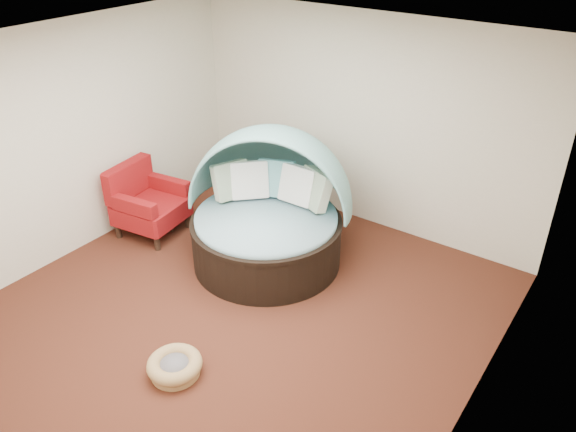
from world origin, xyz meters
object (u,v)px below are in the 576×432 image
Objects in this scene: canopy_daybed at (268,203)px; pet_basket at (175,366)px; side_table at (169,205)px; red_armchair at (147,202)px.

pet_basket is at bearing -99.81° from canopy_daybed.
canopy_daybed is at bearing 102.50° from pet_basket.
side_table is at bearing 161.65° from canopy_daybed.
pet_basket is at bearing -43.55° from side_table.
red_armchair reaches higher than side_table.
canopy_daybed is 1.78m from red_armchair.
pet_basket is at bearing -45.50° from red_armchair.
red_armchair reaches higher than pet_basket.
pet_basket is 2.90m from side_table.
side_table is at bearing 71.56° from red_armchair.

